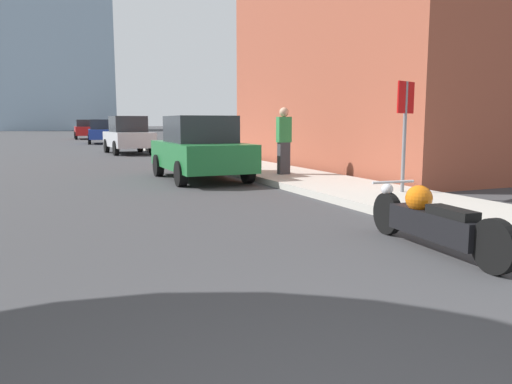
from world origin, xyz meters
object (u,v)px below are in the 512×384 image
at_px(parked_car_red, 86,129).
at_px(parked_car_blue, 102,132).
at_px(motorcycle, 431,220).
at_px(parked_car_silver, 128,135).
at_px(stop_sign, 405,117).
at_px(pedestrian, 284,140).
at_px(parked_car_green, 200,148).

bearing_deg(parked_car_red, parked_car_blue, -86.80).
distance_m(motorcycle, parked_car_red, 43.43).
distance_m(parked_car_silver, stop_sign, 17.10).
bearing_deg(pedestrian, parked_car_silver, 98.88).
bearing_deg(pedestrian, motorcycle, -102.58).
height_order(motorcycle, pedestrian, pedestrian).
height_order(parked_car_red, pedestrian, pedestrian).
distance_m(parked_car_green, parked_car_silver, 12.03).
bearing_deg(parked_car_red, stop_sign, -84.27).
distance_m(parked_car_silver, parked_car_blue, 12.48).
relative_size(parked_car_silver, pedestrian, 2.39).
distance_m(parked_car_red, stop_sign, 40.23).
height_order(parked_car_blue, stop_sign, stop_sign).
bearing_deg(parked_car_green, parked_car_silver, 89.88).
bearing_deg(parked_car_blue, parked_car_silver, -85.94).
distance_m(parked_car_red, pedestrian, 36.25).
relative_size(motorcycle, stop_sign, 1.16).
relative_size(parked_car_red, stop_sign, 2.18).
bearing_deg(parked_car_silver, pedestrian, -84.01).
bearing_deg(parked_car_green, stop_sign, -61.54).
xyz_separation_m(motorcycle, parked_car_silver, (-0.40, 20.17, 0.52)).
bearing_deg(parked_car_red, parked_car_green, -88.00).
height_order(motorcycle, parked_car_silver, parked_car_silver).
relative_size(motorcycle, pedestrian, 1.41).
height_order(parked_car_red, stop_sign, stop_sign).
xyz_separation_m(parked_car_blue, stop_sign, (2.62, -29.35, 0.75)).
xyz_separation_m(parked_car_silver, stop_sign, (2.68, -16.88, 0.71)).
distance_m(motorcycle, pedestrian, 7.45).
relative_size(parked_car_blue, stop_sign, 2.01).
relative_size(parked_car_red, pedestrian, 2.67).
xyz_separation_m(parked_car_silver, parked_car_blue, (0.06, 12.48, -0.03)).
bearing_deg(parked_car_green, parked_car_blue, 89.69).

